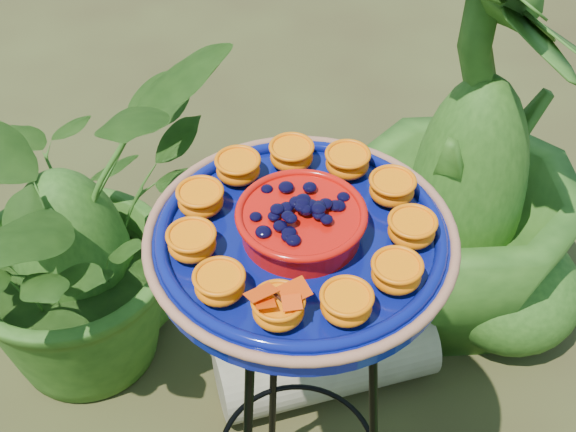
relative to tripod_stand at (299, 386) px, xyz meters
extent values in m
torus|color=black|center=(0.00, 0.00, 0.34)|extent=(0.31, 0.31, 0.02)
cylinder|color=black|center=(-0.04, 0.14, -0.10)|extent=(0.04, 0.09, 0.87)
cylinder|color=black|center=(0.14, -0.04, -0.10)|extent=(0.09, 0.04, 0.87)
cylinder|color=#081061|center=(0.00, 0.00, 0.37)|extent=(0.55, 0.55, 0.04)
torus|color=#AB734D|center=(0.00, 0.00, 0.39)|extent=(0.47, 0.47, 0.02)
torus|color=#081061|center=(0.00, 0.00, 0.39)|extent=(0.43, 0.43, 0.02)
cylinder|color=#BD0D07|center=(0.00, 0.00, 0.41)|extent=(0.21, 0.21, 0.04)
torus|color=#BD0D07|center=(0.00, 0.00, 0.43)|extent=(0.19, 0.19, 0.01)
ellipsoid|color=black|center=(0.00, 0.00, 0.44)|extent=(0.15, 0.15, 0.03)
ellipsoid|color=#FD7002|center=(0.14, 0.07, 0.40)|extent=(0.07, 0.07, 0.03)
cylinder|color=orange|center=(0.14, 0.07, 0.42)|extent=(0.06, 0.06, 0.01)
ellipsoid|color=#FD7002|center=(0.08, 0.14, 0.40)|extent=(0.07, 0.07, 0.03)
cylinder|color=orange|center=(0.08, 0.14, 0.42)|extent=(0.06, 0.06, 0.01)
ellipsoid|color=#FD7002|center=(0.00, 0.16, 0.40)|extent=(0.07, 0.07, 0.03)
cylinder|color=orange|center=(0.00, 0.16, 0.42)|extent=(0.06, 0.06, 0.01)
ellipsoid|color=#FD7002|center=(-0.09, 0.13, 0.40)|extent=(0.07, 0.07, 0.03)
cylinder|color=orange|center=(-0.09, 0.13, 0.42)|extent=(0.06, 0.06, 0.01)
ellipsoid|color=#FD7002|center=(-0.15, 0.06, 0.40)|extent=(0.07, 0.07, 0.03)
cylinder|color=orange|center=(-0.15, 0.06, 0.42)|extent=(0.06, 0.06, 0.01)
ellipsoid|color=#FD7002|center=(-0.16, -0.03, 0.40)|extent=(0.07, 0.07, 0.03)
cylinder|color=orange|center=(-0.16, -0.03, 0.42)|extent=(0.06, 0.06, 0.01)
ellipsoid|color=#FD7002|center=(-0.12, -0.11, 0.40)|extent=(0.07, 0.07, 0.03)
cylinder|color=orange|center=(-0.12, -0.11, 0.42)|extent=(0.06, 0.06, 0.01)
ellipsoid|color=#FD7002|center=(-0.04, -0.15, 0.40)|extent=(0.07, 0.07, 0.03)
cylinder|color=orange|center=(-0.04, -0.15, 0.42)|extent=(0.06, 0.06, 0.01)
ellipsoid|color=#FD7002|center=(0.05, -0.15, 0.40)|extent=(0.07, 0.07, 0.03)
cylinder|color=orange|center=(0.05, -0.15, 0.42)|extent=(0.06, 0.06, 0.01)
ellipsoid|color=#FD7002|center=(0.12, -0.10, 0.40)|extent=(0.07, 0.07, 0.03)
cylinder|color=orange|center=(0.12, -0.10, 0.42)|extent=(0.06, 0.06, 0.01)
ellipsoid|color=#FD7002|center=(0.16, -0.02, 0.40)|extent=(0.07, 0.07, 0.03)
cylinder|color=orange|center=(0.16, -0.02, 0.42)|extent=(0.06, 0.06, 0.01)
cylinder|color=black|center=(-0.04, -0.15, 0.43)|extent=(0.02, 0.03, 0.00)
cube|color=#FF4705|center=(-0.06, -0.15, 0.44)|extent=(0.05, 0.04, 0.01)
cube|color=#FF4705|center=(-0.02, -0.15, 0.44)|extent=(0.05, 0.04, 0.01)
cylinder|color=gray|center=(0.10, 0.36, -0.44)|extent=(0.58, 0.30, 0.18)
imported|color=#204512|center=(-0.51, 0.56, -0.10)|extent=(1.00, 1.02, 0.86)
imported|color=#204512|center=(0.47, 0.63, 0.01)|extent=(0.82, 0.82, 1.08)
camera|label=1|loc=(-0.07, -0.82, 1.22)|focal=50.00mm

